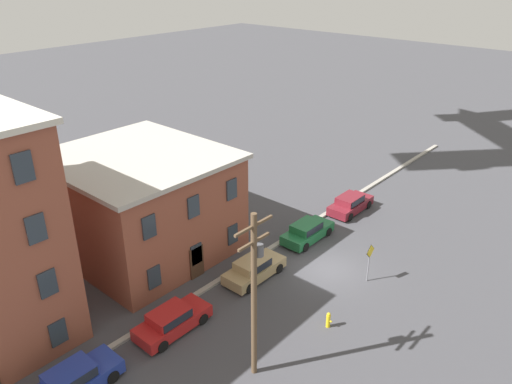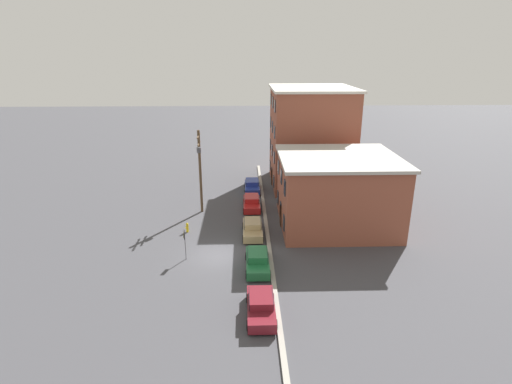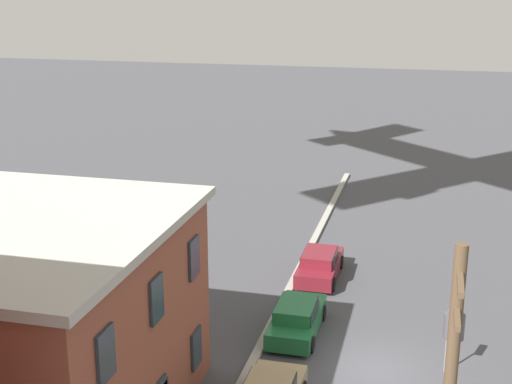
{
  "view_description": "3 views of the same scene",
  "coord_description": "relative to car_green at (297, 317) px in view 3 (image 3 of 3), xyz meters",
  "views": [
    {
      "loc": [
        -24.3,
        -14.76,
        18.77
      ],
      "look_at": [
        -1.86,
        4.85,
        4.82
      ],
      "focal_mm": 35.0,
      "sensor_mm": 36.0,
      "label": 1
    },
    {
      "loc": [
        30.42,
        2.4,
        16.5
      ],
      "look_at": [
        0.76,
        3.27,
        6.04
      ],
      "focal_mm": 28.0,
      "sensor_mm": 36.0,
      "label": 2
    },
    {
      "loc": [
        -24.22,
        -1.57,
        13.98
      ],
      "look_at": [
        0.99,
        4.8,
        6.35
      ],
      "focal_mm": 50.0,
      "sensor_mm": 36.0,
      "label": 3
    }
  ],
  "objects": [
    {
      "name": "ground_plane",
      "position": [
        -2.12,
        -3.35,
        -0.75
      ],
      "size": [
        200.0,
        200.0,
        0.0
      ],
      "primitive_type": "plane",
      "color": "#424247"
    },
    {
      "name": "caution_sign",
      "position": [
        -1.68,
        -5.98,
        1.06
      ],
      "size": [
        0.96,
        0.08,
        2.71
      ],
      "color": "slate",
      "rests_on": "ground_plane"
    },
    {
      "name": "car_green",
      "position": [
        0.0,
        0.0,
        0.0
      ],
      "size": [
        4.4,
        1.92,
        1.43
      ],
      "color": "#1E6638",
      "rests_on": "ground_plane"
    },
    {
      "name": "car_maroon",
      "position": [
        6.01,
        0.03,
        0.0
      ],
      "size": [
        4.4,
        1.92,
        1.43
      ],
      "color": "maroon",
      "rests_on": "ground_plane"
    },
    {
      "name": "kerb_strip",
      "position": [
        -2.12,
        1.15,
        -0.67
      ],
      "size": [
        56.0,
        0.36,
        0.16
      ],
      "primitive_type": "cube",
      "color": "#9E998E",
      "rests_on": "ground_plane"
    }
  ]
}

